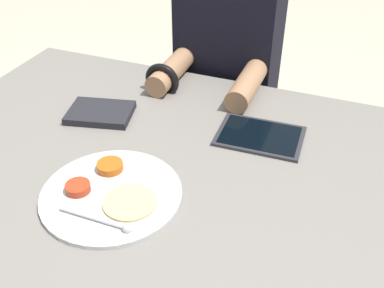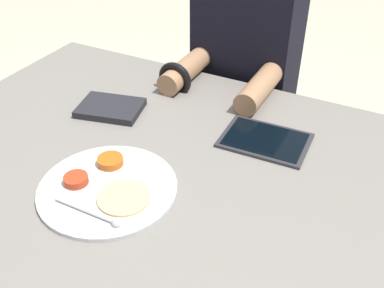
{
  "view_description": "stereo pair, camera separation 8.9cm",
  "coord_description": "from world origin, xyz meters",
  "px_view_note": "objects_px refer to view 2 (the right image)",
  "views": [
    {
      "loc": [
        0.45,
        -0.76,
        1.38
      ],
      "look_at": [
        0.14,
        0.03,
        0.77
      ],
      "focal_mm": 42.0,
      "sensor_mm": 36.0,
      "label": 1
    },
    {
      "loc": [
        0.53,
        -0.72,
        1.38
      ],
      "look_at": [
        0.14,
        0.03,
        0.77
      ],
      "focal_mm": 42.0,
      "sensor_mm": 36.0,
      "label": 2
    }
  ],
  "objects_px": {
    "thali_tray": "(107,187)",
    "red_notebook": "(110,109)",
    "person_diner": "(242,102)",
    "tablet_device": "(265,140)"
  },
  "relations": [
    {
      "from": "red_notebook",
      "to": "person_diner",
      "type": "height_order",
      "value": "person_diner"
    },
    {
      "from": "thali_tray",
      "to": "tablet_device",
      "type": "xyz_separation_m",
      "value": [
        0.25,
        0.34,
        -0.0
      ]
    },
    {
      "from": "red_notebook",
      "to": "person_diner",
      "type": "distance_m",
      "value": 0.54
    },
    {
      "from": "red_notebook",
      "to": "tablet_device",
      "type": "height_order",
      "value": "red_notebook"
    },
    {
      "from": "red_notebook",
      "to": "tablet_device",
      "type": "bearing_deg",
      "value": 7.62
    },
    {
      "from": "tablet_device",
      "to": "person_diner",
      "type": "relative_size",
      "value": 0.19
    },
    {
      "from": "person_diner",
      "to": "tablet_device",
      "type": "bearing_deg",
      "value": -61.72
    },
    {
      "from": "tablet_device",
      "to": "person_diner",
      "type": "bearing_deg",
      "value": 118.28
    },
    {
      "from": "thali_tray",
      "to": "red_notebook",
      "type": "bearing_deg",
      "value": 124.57
    },
    {
      "from": "red_notebook",
      "to": "person_diner",
      "type": "xyz_separation_m",
      "value": [
        0.22,
        0.47,
        -0.16
      ]
    }
  ]
}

